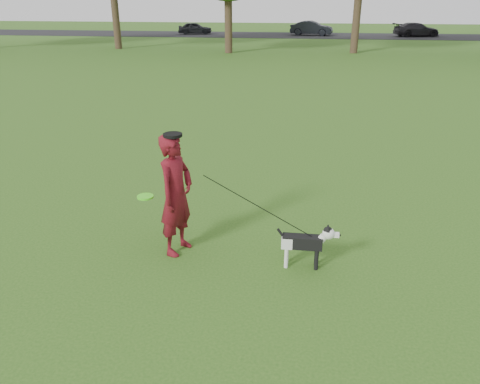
# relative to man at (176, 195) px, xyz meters

# --- Properties ---
(ground) EXTENTS (120.00, 120.00, 0.00)m
(ground) POSITION_rel_man_xyz_m (0.84, -0.41, -0.89)
(ground) COLOR #285116
(ground) RESTS_ON ground
(road) EXTENTS (120.00, 7.00, 0.02)m
(road) POSITION_rel_man_xyz_m (0.84, 39.59, -0.88)
(road) COLOR black
(road) RESTS_ON ground
(man) EXTENTS (0.61, 0.75, 1.78)m
(man) POSITION_rel_man_xyz_m (0.00, 0.00, 0.00)
(man) COLOR #530B13
(man) RESTS_ON ground
(dog) EXTENTS (0.87, 0.17, 0.66)m
(dog) POSITION_rel_man_xyz_m (1.87, -0.21, -0.49)
(dog) COLOR black
(dog) RESTS_ON ground
(car_left) EXTENTS (3.29, 1.76, 1.07)m
(car_left) POSITION_rel_man_xyz_m (-8.62, 39.59, -0.34)
(car_left) COLOR black
(car_left) RESTS_ON road
(car_mid) EXTENTS (3.96, 1.97, 1.25)m
(car_mid) POSITION_rel_man_xyz_m (2.23, 39.59, -0.25)
(car_mid) COLOR black
(car_mid) RESTS_ON road
(car_right) EXTENTS (4.30, 2.62, 1.17)m
(car_right) POSITION_rel_man_xyz_m (11.46, 39.59, -0.29)
(car_right) COLOR black
(car_right) RESTS_ON road
(man_held_items) EXTENTS (2.51, 0.40, 1.35)m
(man_held_items) POSITION_rel_man_xyz_m (1.18, -0.13, -0.04)
(man_held_items) COLOR #4FF31E
(man_held_items) RESTS_ON ground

